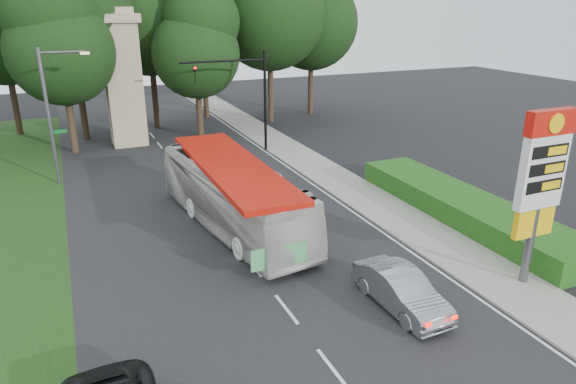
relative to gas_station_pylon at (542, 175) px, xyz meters
name	(u,v)px	position (x,y,z in m)	size (l,w,h in m)	color
ground	(341,381)	(-9.20, -1.99, -4.45)	(120.00, 120.00, 0.00)	black
road_surface	(222,226)	(-9.20, 10.01, -4.44)	(14.00, 80.00, 0.02)	black
sidewalk_right	(370,200)	(-0.70, 10.01, -4.39)	(3.00, 80.00, 0.12)	gray
grass_verge_left	(13,213)	(-18.70, 16.01, -4.44)	(5.00, 50.00, 0.02)	#193814
hedge	(464,208)	(2.30, 6.01, -3.85)	(3.00, 14.00, 1.20)	#174813
gas_station_pylon	(542,175)	(0.00, 0.00, 0.00)	(2.10, 0.45, 6.85)	#59595E
traffic_signal_mast	(247,88)	(-3.52, 22.00, 0.22)	(6.10, 0.35, 7.20)	black
streetlight_signs	(52,111)	(-16.19, 20.01, -0.01)	(2.75, 0.98, 8.00)	#59595E
monument	(123,77)	(-11.20, 28.01, 0.66)	(3.00, 3.00, 10.05)	tan
tree_east_near	(201,10)	(-3.20, 35.01, 5.23)	(8.12, 8.12, 15.95)	#2D2116
tree_far_east	(312,2)	(6.80, 33.01, 5.90)	(8.68, 8.68, 17.05)	#2D2116
tree_monument_left	(57,29)	(-15.20, 27.01, 4.23)	(7.28, 7.28, 14.30)	#2D2116
tree_monument_right	(195,35)	(-5.70, 27.51, 3.56)	(6.72, 6.72, 13.20)	#2D2116
transit_bus	(233,196)	(-8.70, 9.58, -2.81)	(2.75, 11.77, 3.28)	silver
sedan_silver	(401,290)	(-5.39, 0.52, -3.74)	(1.49, 4.27, 1.41)	#95979B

